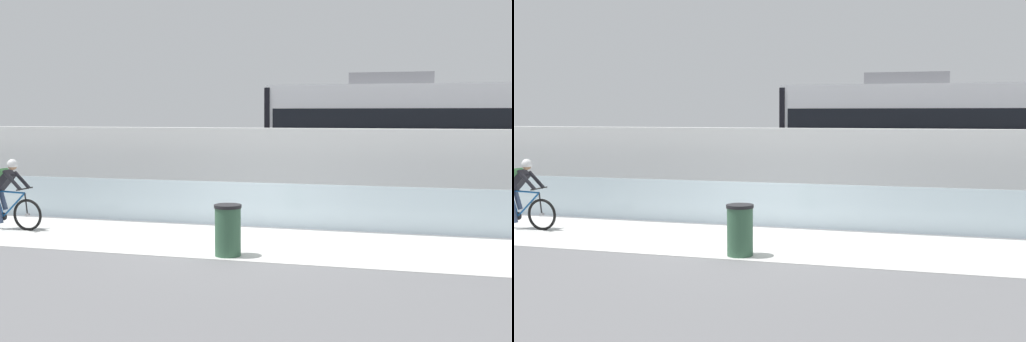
# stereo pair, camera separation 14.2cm
# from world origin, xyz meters

# --- Properties ---
(ground_plane) EXTENTS (200.00, 200.00, 0.00)m
(ground_plane) POSITION_xyz_m (0.00, 0.00, 0.00)
(ground_plane) COLOR slate
(bike_path_deck) EXTENTS (32.00, 3.20, 0.01)m
(bike_path_deck) POSITION_xyz_m (0.00, 0.00, 0.01)
(bike_path_deck) COLOR silver
(bike_path_deck) RESTS_ON ground
(glass_parapet) EXTENTS (32.00, 0.05, 1.02)m
(glass_parapet) POSITION_xyz_m (0.00, 1.85, 0.51)
(glass_parapet) COLOR silver
(glass_parapet) RESTS_ON ground
(concrete_barrier_wall) EXTENTS (32.00, 0.36, 2.25)m
(concrete_barrier_wall) POSITION_xyz_m (0.00, 3.65, 1.13)
(concrete_barrier_wall) COLOR white
(concrete_barrier_wall) RESTS_ON ground
(tram_rail_near) EXTENTS (32.00, 0.08, 0.01)m
(tram_rail_near) POSITION_xyz_m (0.00, 6.13, 0.00)
(tram_rail_near) COLOR #595654
(tram_rail_near) RESTS_ON ground
(tram_rail_far) EXTENTS (32.00, 0.08, 0.01)m
(tram_rail_far) POSITION_xyz_m (0.00, 7.57, 0.00)
(tram_rail_far) COLOR #595654
(tram_rail_far) RESTS_ON ground
(tram) EXTENTS (11.06, 2.54, 3.81)m
(tram) POSITION_xyz_m (4.58, 6.85, 1.89)
(tram) COLOR silver
(tram) RESTS_ON ground
(cyclist_on_bike) EXTENTS (1.77, 0.58, 1.61)m
(cyclist_on_bike) POSITION_xyz_m (-5.54, -0.00, 0.80)
(cyclist_on_bike) COLOR black
(cyclist_on_bike) RESTS_ON ground
(trash_bin) EXTENTS (0.51, 0.51, 0.96)m
(trash_bin) POSITION_xyz_m (0.09, -1.25, 0.48)
(trash_bin) COLOR #33593F
(trash_bin) RESTS_ON ground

